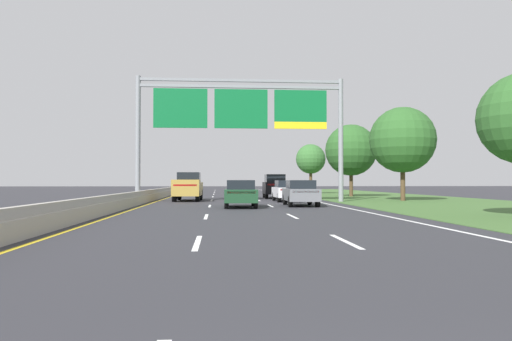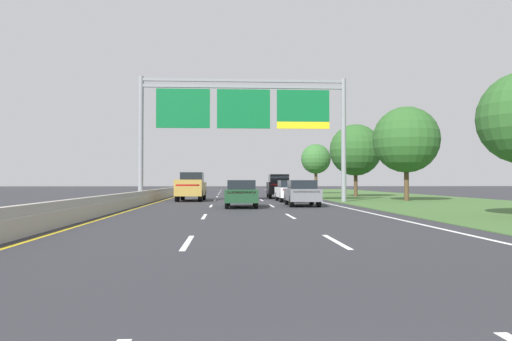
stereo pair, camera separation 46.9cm
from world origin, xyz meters
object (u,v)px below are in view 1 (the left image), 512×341
at_px(overhead_sign_gantry, 241,114).
at_px(roadside_tree_distant, 311,159).
at_px(pickup_truck_gold, 188,187).
at_px(car_white_right_lane_sedan, 287,190).
at_px(car_darkgreen_centre_lane_sedan, 241,193).
at_px(roadside_tree_mid, 403,140).
at_px(roadside_tree_far, 351,150).
at_px(car_grey_right_lane_sedan, 300,192).
at_px(car_black_right_lane_suv, 275,186).

xyz_separation_m(overhead_sign_gantry, roadside_tree_distant, (9.40, 22.89, -2.25)).
bearing_deg(pickup_truck_gold, car_white_right_lane_sedan, -102.48).
bearing_deg(car_darkgreen_centre_lane_sedan, pickup_truck_gold, 21.72).
bearing_deg(roadside_tree_mid, roadside_tree_distant, 98.15).
xyz_separation_m(car_darkgreen_centre_lane_sedan, roadside_tree_far, (11.65, 18.91, 3.72)).
bearing_deg(roadside_tree_mid, roadside_tree_far, 96.43).
bearing_deg(car_grey_right_lane_sedan, car_darkgreen_centre_lane_sedan, 112.64).
bearing_deg(overhead_sign_gantry, roadside_tree_distant, 67.68).
bearing_deg(pickup_truck_gold, car_black_right_lane_suv, -51.71).
xyz_separation_m(car_grey_right_lane_sedan, roadside_tree_far, (7.92, 17.47, 3.72)).
bearing_deg(overhead_sign_gantry, car_black_right_lane_suv, 67.82).
xyz_separation_m(overhead_sign_gantry, car_black_right_lane_suv, (3.38, 8.30, -5.30)).
relative_size(pickup_truck_gold, car_white_right_lane_sedan, 1.24).
distance_m(pickup_truck_gold, roadside_tree_distant, 24.34).
xyz_separation_m(car_white_right_lane_sedan, roadside_tree_far, (7.83, 10.87, 3.72)).
relative_size(car_grey_right_lane_sedan, car_darkgreen_centre_lane_sedan, 1.00).
relative_size(overhead_sign_gantry, car_darkgreen_centre_lane_sedan, 3.38).
distance_m(car_grey_right_lane_sedan, roadside_tree_mid, 12.10).
height_order(car_black_right_lane_suv, roadside_tree_mid, roadside_tree_mid).
relative_size(overhead_sign_gantry, roadside_tree_mid, 2.09).
bearing_deg(overhead_sign_gantry, car_grey_right_lane_sedan, -59.02).
bearing_deg(overhead_sign_gantry, roadside_tree_far, 46.29).
bearing_deg(roadside_tree_far, overhead_sign_gantry, -133.71).
bearing_deg(pickup_truck_gold, car_grey_right_lane_sedan, -137.71).
bearing_deg(car_white_right_lane_sedan, car_black_right_lane_suv, 0.55).
bearing_deg(car_black_right_lane_suv, car_grey_right_lane_sedan, -178.32).
distance_m(pickup_truck_gold, car_grey_right_lane_sedan, 11.16).
relative_size(overhead_sign_gantry, car_black_right_lane_suv, 3.17).
distance_m(pickup_truck_gold, roadside_tree_far, 18.07).
height_order(pickup_truck_gold, roadside_tree_far, roadside_tree_far).
relative_size(car_white_right_lane_sedan, roadside_tree_far, 0.62).
relative_size(overhead_sign_gantry, pickup_truck_gold, 2.77).
bearing_deg(overhead_sign_gantry, car_darkgreen_centre_lane_sedan, -92.80).
relative_size(car_grey_right_lane_sedan, roadside_tree_mid, 0.62).
distance_m(car_grey_right_lane_sedan, car_white_right_lane_sedan, 6.60).
xyz_separation_m(overhead_sign_gantry, car_white_right_lane_sedan, (3.47, 0.96, -5.58)).
relative_size(overhead_sign_gantry, roadside_tree_distant, 2.54).
distance_m(car_white_right_lane_sedan, roadside_tree_far, 13.90).
bearing_deg(roadside_tree_far, pickup_truck_gold, -149.28).
xyz_separation_m(car_black_right_lane_suv, roadside_tree_distant, (6.01, 14.59, 3.05)).
relative_size(car_black_right_lane_suv, roadside_tree_distant, 0.80).
xyz_separation_m(pickup_truck_gold, car_grey_right_lane_sedan, (7.33, -8.41, -0.26)).
distance_m(car_darkgreen_centre_lane_sedan, roadside_tree_mid, 15.83).
relative_size(pickup_truck_gold, car_darkgreen_centre_lane_sedan, 1.22).
xyz_separation_m(car_grey_right_lane_sedan, roadside_tree_mid, (9.10, 6.98, 3.86)).
bearing_deg(car_white_right_lane_sedan, roadside_tree_mid, -87.75).
bearing_deg(overhead_sign_gantry, pickup_truck_gold, 144.97).
height_order(overhead_sign_gantry, roadside_tree_far, overhead_sign_gantry).
xyz_separation_m(pickup_truck_gold, roadside_tree_far, (15.25, 9.06, 3.46)).
distance_m(overhead_sign_gantry, car_black_right_lane_suv, 10.41).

